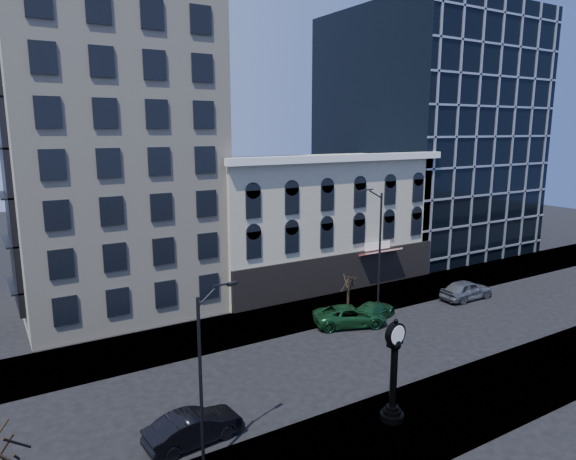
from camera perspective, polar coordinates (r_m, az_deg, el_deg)
ground at (r=32.75m, az=0.68°, el=-15.42°), size 160.00×160.00×0.00m
sidewalk_far at (r=39.14m, az=-5.66°, el=-10.80°), size 160.00×6.00×0.12m
sidewalk_near at (r=27.16m, az=10.35°, el=-21.53°), size 160.00×6.00×0.12m
cream_tower at (r=44.96m, az=-19.90°, el=16.47°), size 15.90×15.40×42.50m
victorian_row at (r=49.92m, az=2.70°, el=1.14°), size 22.60×11.19×12.50m
glass_office at (r=65.98m, az=15.01°, el=10.20°), size 20.00×20.15×28.00m
street_clock at (r=27.20m, az=11.65°, el=-15.48°), size 1.22×1.22×5.40m
street_lamp_near at (r=22.13m, az=-8.63°, el=-10.92°), size 2.08×0.86×8.29m
street_lamp_far at (r=41.59m, az=9.36°, el=1.43°), size 2.55×0.98×10.09m
bare_tree_far at (r=42.43m, az=6.75°, el=-5.30°), size 2.00×2.00×3.43m
car_near_b at (r=26.38m, az=-10.40°, el=-20.78°), size 4.82×2.04×1.55m
car_far_a at (r=39.62m, az=6.91°, el=-9.44°), size 6.12×4.38×1.55m
car_far_b at (r=41.07m, az=9.44°, el=-8.87°), size 5.21×3.68×1.40m
car_far_c at (r=47.73m, az=19.19°, el=-6.29°), size 5.08×2.07×1.72m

